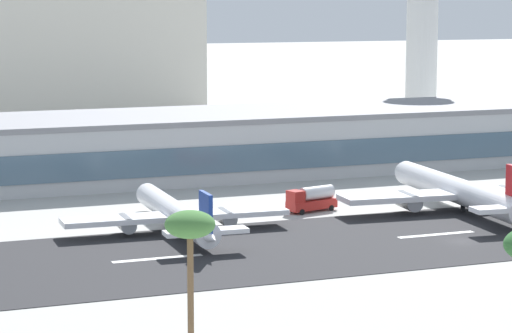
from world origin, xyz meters
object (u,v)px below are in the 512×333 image
terminal_building (207,143)px  airliner_red_tail_gate_1 (463,193)px  control_tower (422,25)px  palm_tree_0 (190,229)px  airliner_navy_tail_gate_0 (178,215)px  service_fuel_truck_1 (311,199)px

terminal_building → airliner_red_tail_gate_1: 57.61m
terminal_building → control_tower: size_ratio=4.74×
terminal_building → palm_tree_0: palm_tree_0 is taller
control_tower → airliner_red_tail_gate_1: 99.67m
terminal_building → palm_tree_0: size_ratio=15.77×
airliner_navy_tail_gate_0 → service_fuel_truck_1: bearing=-68.6°
palm_tree_0 → terminal_building: bearing=70.0°
airliner_navy_tail_gate_0 → palm_tree_0: bearing=166.4°
palm_tree_0 → control_tower: bearing=53.2°
airliner_navy_tail_gate_0 → terminal_building: bearing=-20.7°
airliner_navy_tail_gate_0 → service_fuel_truck_1: 26.07m
terminal_building → service_fuel_truck_1: 43.51m
control_tower → airliner_navy_tail_gate_0: size_ratio=1.15×
terminal_building → control_tower: bearing=27.7°
airliner_red_tail_gate_1 → service_fuel_truck_1: airliner_red_tail_gate_1 is taller
control_tower → terminal_building: bearing=-152.3°
airliner_navy_tail_gate_0 → service_fuel_truck_1: (24.70, 8.32, -0.58)m
airliner_navy_tail_gate_0 → airliner_red_tail_gate_1: airliner_red_tail_gate_1 is taller
control_tower → service_fuel_truck_1: control_tower is taller
control_tower → airliner_red_tail_gate_1: (-42.14, -87.06, -24.06)m
service_fuel_truck_1 → palm_tree_0: bearing=41.8°
terminal_building → service_fuel_truck_1: bearing=-87.0°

